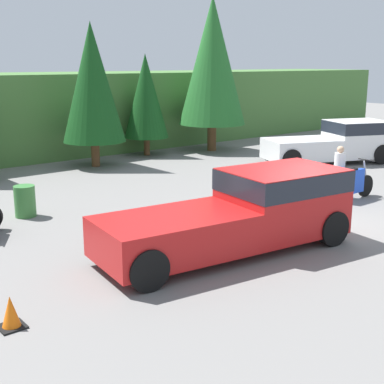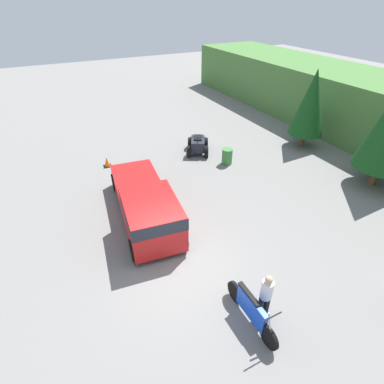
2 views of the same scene
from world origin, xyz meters
TOP-DOWN VIEW (x-y plane):
  - ground_plane at (0.00, 0.00)m, footprint 80.00×80.00m
  - tree_left at (-5.33, 11.19)m, footprint 2.04×2.04m
  - pickup_truck_red at (-2.53, -0.07)m, footprint 6.17×2.75m
  - dirt_bike at (3.10, 1.05)m, footprint 2.33×0.60m
  - quad_atv at (-7.46, 4.90)m, footprint 2.21×1.95m
  - rider_person at (3.10, 1.50)m, footprint 0.41×0.41m
  - traffic_cone at (-8.21, -0.39)m, footprint 0.42×0.42m
  - steel_barrel at (-5.48, 5.70)m, footprint 0.58×0.58m

SIDE VIEW (x-z plane):
  - ground_plane at x=0.00m, z-range 0.00..0.00m
  - traffic_cone at x=-8.21m, z-range -0.02..0.53m
  - steel_barrel at x=-5.48m, z-range 0.00..0.88m
  - quad_atv at x=-7.46m, z-range -0.13..1.10m
  - dirt_bike at x=3.10m, z-range -0.10..1.12m
  - rider_person at x=3.10m, z-range 0.07..1.74m
  - pickup_truck_red at x=-2.53m, z-range 0.06..1.82m
  - tree_left at x=-5.33m, z-range 0.41..5.04m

